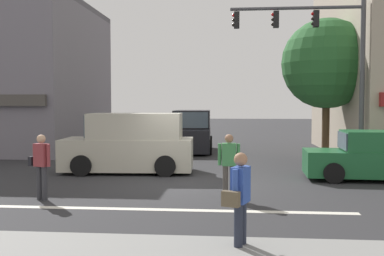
% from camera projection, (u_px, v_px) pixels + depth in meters
% --- Properties ---
extents(ground_plane, '(120.00, 120.00, 0.00)m').
position_uv_depth(ground_plane, '(178.00, 183.00, 13.86)').
color(ground_plane, '#2B2B2D').
extents(lane_marking_stripe, '(9.00, 0.24, 0.01)m').
position_uv_depth(lane_marking_stripe, '(160.00, 210.00, 10.38)').
color(lane_marking_stripe, silver).
rests_on(lane_marking_stripe, ground).
extents(street_tree, '(3.88, 3.88, 6.12)m').
position_uv_depth(street_tree, '(327.00, 64.00, 19.33)').
color(street_tree, '#4C3823').
rests_on(street_tree, ground).
extents(traffic_light_mast, '(4.89, 0.26, 6.20)m').
position_uv_depth(traffic_light_mast, '(326.00, 53.00, 16.39)').
color(traffic_light_mast, '#47474C').
rests_on(traffic_light_mast, ground).
extents(van_waiting_far, '(4.69, 2.22, 2.11)m').
position_uv_depth(van_waiting_far, '(130.00, 144.00, 15.99)').
color(van_waiting_far, '#B7B29E').
rests_on(van_waiting_far, ground).
extents(sedan_crossing_rightbound, '(4.18, 2.03, 1.58)m').
position_uv_depth(sedan_crossing_rightbound, '(371.00, 158.00, 14.41)').
color(sedan_crossing_rightbound, '#1E6033').
rests_on(sedan_crossing_rightbound, ground).
extents(van_parked_curbside, '(2.18, 4.67, 2.11)m').
position_uv_depth(van_parked_curbside, '(192.00, 132.00, 23.02)').
color(van_parked_curbside, black).
rests_on(van_parked_curbside, ground).
extents(pedestrian_foreground_with_bag, '(0.48, 0.66, 1.67)m').
position_uv_depth(pedestrian_foreground_with_bag, '(240.00, 197.00, 7.21)').
color(pedestrian_foreground_with_bag, '#232838').
rests_on(pedestrian_foreground_with_bag, ground).
extents(pedestrian_mid_crossing, '(0.66, 0.48, 1.67)m').
position_uv_depth(pedestrian_mid_crossing, '(41.00, 163.00, 11.42)').
color(pedestrian_mid_crossing, '#333338').
rests_on(pedestrian_mid_crossing, ground).
extents(pedestrian_far_side, '(0.57, 0.23, 1.67)m').
position_uv_depth(pedestrian_far_side, '(229.00, 162.00, 11.52)').
color(pedestrian_far_side, '#4C4742').
rests_on(pedestrian_far_side, ground).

